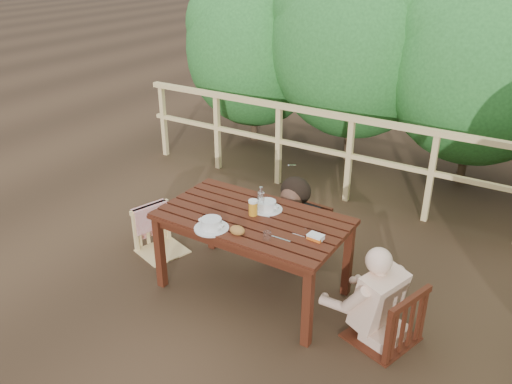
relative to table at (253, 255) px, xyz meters
The scene contains 16 objects.
ground 0.35m from the table, ahead, with size 60.00×60.00×0.00m, color #44301F.
table is the anchor object (origin of this frame).
chair_left 1.05m from the table, behind, with size 0.41×0.41×0.82m, color #E2C37D.
chair_far 0.75m from the table, 83.96° to the left, with size 0.42×0.42×0.85m, color #38160C.
chair_right 1.14m from the table, ahead, with size 0.46×0.46×0.92m, color #38160C.
woman 0.81m from the table, 84.11° to the left, with size 0.51×0.63×1.26m, color black, non-canonical shape.
diner_right 1.19m from the table, ahead, with size 0.48×0.59×1.20m, color beige, non-canonical shape.
railing 2.01m from the table, 90.00° to the left, with size 5.60×0.10×1.01m, color #E2C37D.
hedge_row 3.58m from the table, 82.87° to the left, with size 6.60×1.60×3.80m, color #276729, non-canonical shape.
soup_near 0.53m from the table, 118.03° to the right, with size 0.27×0.27×0.09m, color white.
soup_far 0.42m from the table, 79.55° to the left, with size 0.26×0.26×0.09m, color white.
bread_roll 0.48m from the table, 81.44° to the right, with size 0.12×0.09×0.07m, color #B1763D.
beer_glass 0.42m from the table, 114.15° to the left, with size 0.08×0.08×0.14m, color orange.
bottle 0.48m from the table, 77.88° to the left, with size 0.06×0.06×0.24m, color white.
tumbler 0.53m from the table, 40.75° to the right, with size 0.06×0.06×0.07m, color silver.
butter_tub 0.69m from the table, ahead, with size 0.12×0.08×0.05m, color silver.
Camera 1 is at (1.94, -3.06, 2.67)m, focal length 36.30 mm.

